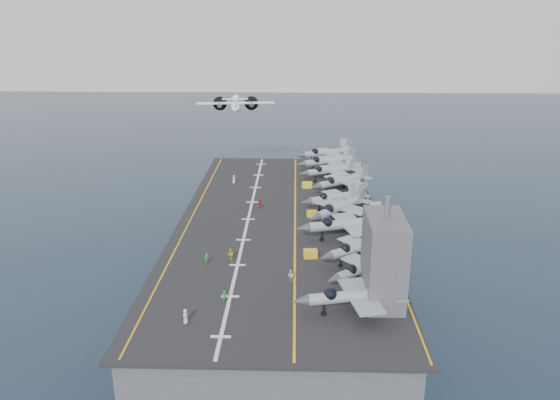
{
  "coord_description": "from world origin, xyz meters",
  "views": [
    {
      "loc": [
        2.89,
        -97.3,
        47.98
      ],
      "look_at": [
        0.0,
        4.0,
        13.0
      ],
      "focal_mm": 35.0,
      "sensor_mm": 36.0,
      "label": 1
    }
  ],
  "objects_px": {
    "island_superstructure": "(384,249)",
    "fighter_jet_0": "(355,295)",
    "tow_cart_a": "(310,254)",
    "transport_plane": "(236,108)"
  },
  "relations": [
    {
      "from": "island_superstructure",
      "to": "transport_plane",
      "type": "relative_size",
      "value": 0.63
    },
    {
      "from": "island_superstructure",
      "to": "tow_cart_a",
      "type": "bearing_deg",
      "value": 125.78
    },
    {
      "from": "fighter_jet_0",
      "to": "transport_plane",
      "type": "bearing_deg",
      "value": 105.07
    },
    {
      "from": "fighter_jet_0",
      "to": "transport_plane",
      "type": "xyz_separation_m",
      "value": [
        -25.36,
        94.19,
        8.78
      ]
    },
    {
      "from": "island_superstructure",
      "to": "fighter_jet_0",
      "type": "xyz_separation_m",
      "value": [
        -4.12,
        -3.75,
        -4.89
      ]
    },
    {
      "from": "island_superstructure",
      "to": "fighter_jet_0",
      "type": "relative_size",
      "value": 0.89
    },
    {
      "from": "island_superstructure",
      "to": "fighter_jet_0",
      "type": "height_order",
      "value": "island_superstructure"
    },
    {
      "from": "fighter_jet_0",
      "to": "tow_cart_a",
      "type": "xyz_separation_m",
      "value": [
        -5.35,
        16.89,
        -1.95
      ]
    },
    {
      "from": "island_superstructure",
      "to": "fighter_jet_0",
      "type": "bearing_deg",
      "value": -137.72
    },
    {
      "from": "island_superstructure",
      "to": "fighter_jet_0",
      "type": "distance_m",
      "value": 7.41
    }
  ]
}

